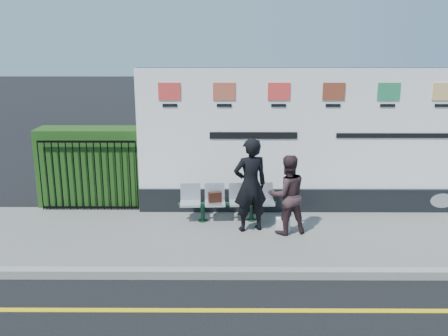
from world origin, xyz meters
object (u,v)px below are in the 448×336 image
woman_right (287,195)px  billboard (330,151)px  woman_left (250,185)px  bench (227,211)px

woman_right → billboard: bearing=-144.0°
woman_left → woman_right: bearing=151.5°
billboard → bench: size_ratio=4.24×
woman_left → woman_right: (0.69, -0.14, -0.15)m
billboard → woman_left: size_ratio=4.41×
woman_left → woman_right: size_ratio=1.19×
bench → woman_right: 1.40m
billboard → bench: (-2.14, -0.64, -1.10)m
woman_left → woman_right: woman_left is taller
woman_right → woman_left: bearing=-26.6°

